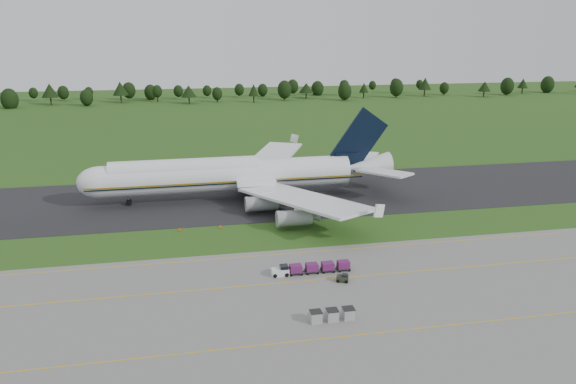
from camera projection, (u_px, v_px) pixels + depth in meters
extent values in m
plane|color=#274D17|center=(261.00, 236.00, 112.27)|extent=(600.00, 600.00, 0.00)
cube|color=slate|center=(297.00, 319.00, 80.23)|extent=(300.00, 52.00, 0.06)
cube|color=black|center=(244.00, 197.00, 138.64)|extent=(300.00, 40.00, 0.08)
cube|color=gold|center=(281.00, 283.00, 91.53)|extent=(300.00, 0.25, 0.01)
cube|color=gold|center=(306.00, 340.00, 74.57)|extent=(300.00, 0.20, 0.01)
cube|color=gold|center=(269.00, 255.00, 102.83)|extent=(120.00, 0.20, 0.01)
cylinder|color=black|center=(10.00, 105.00, 295.13)|extent=(0.70, 0.70, 2.98)
sphere|color=black|center=(10.00, 99.00, 294.27)|extent=(8.89, 8.89, 8.89)
cylinder|color=black|center=(51.00, 101.00, 307.44)|extent=(0.70, 0.70, 4.21)
cone|color=black|center=(50.00, 90.00, 305.81)|extent=(8.97, 8.97, 7.48)
cylinder|color=black|center=(87.00, 103.00, 303.49)|extent=(0.70, 0.70, 2.95)
sphere|color=black|center=(87.00, 98.00, 302.64)|extent=(6.82, 6.82, 6.82)
cylinder|color=black|center=(121.00, 99.00, 316.54)|extent=(0.70, 0.70, 4.27)
cone|color=black|center=(120.00, 88.00, 314.89)|extent=(8.61, 8.61, 7.60)
cylinder|color=black|center=(158.00, 98.00, 320.48)|extent=(0.70, 0.70, 3.94)
sphere|color=black|center=(157.00, 91.00, 319.35)|extent=(5.51, 5.51, 5.51)
cylinder|color=black|center=(189.00, 100.00, 313.17)|extent=(0.70, 0.70, 3.65)
cone|color=black|center=(189.00, 91.00, 311.76)|extent=(8.72, 8.72, 6.49)
cylinder|color=black|center=(217.00, 99.00, 319.80)|extent=(0.70, 0.70, 3.12)
sphere|color=black|center=(217.00, 94.00, 318.91)|extent=(5.78, 5.78, 5.78)
cylinder|color=black|center=(254.00, 99.00, 318.21)|extent=(0.70, 0.70, 3.73)
cone|color=black|center=(254.00, 90.00, 316.77)|extent=(6.00, 6.00, 6.62)
cylinder|color=black|center=(285.00, 97.00, 328.09)|extent=(0.70, 0.70, 4.05)
sphere|color=black|center=(285.00, 90.00, 326.93)|extent=(8.23, 8.23, 8.23)
cylinder|color=black|center=(306.00, 96.00, 337.39)|extent=(0.70, 0.70, 3.30)
cone|color=black|center=(306.00, 88.00, 336.11)|extent=(8.84, 8.84, 5.87)
cylinder|color=black|center=(345.00, 97.00, 327.04)|extent=(0.70, 0.70, 3.50)
sphere|color=black|center=(345.00, 91.00, 326.04)|extent=(7.78, 7.78, 7.78)
cylinder|color=black|center=(364.00, 95.00, 339.51)|extent=(0.70, 0.70, 3.26)
cone|color=black|center=(364.00, 88.00, 338.25)|extent=(5.72, 5.72, 5.79)
cylinder|color=black|center=(396.00, 94.00, 340.54)|extent=(0.70, 0.70, 3.97)
sphere|color=black|center=(397.00, 88.00, 339.40)|extent=(8.15, 8.15, 8.15)
cylinder|color=black|center=(424.00, 93.00, 347.43)|extent=(0.70, 0.70, 4.12)
cone|color=black|center=(425.00, 84.00, 345.84)|extent=(7.96, 7.96, 7.32)
cylinder|color=black|center=(444.00, 93.00, 353.68)|extent=(0.70, 0.70, 2.91)
sphere|color=black|center=(444.00, 88.00, 352.85)|extent=(5.73, 5.73, 5.73)
cylinder|color=black|center=(484.00, 94.00, 344.40)|extent=(0.70, 0.70, 3.41)
cone|color=black|center=(485.00, 86.00, 343.08)|extent=(7.68, 7.68, 6.06)
cylinder|color=black|center=(507.00, 92.00, 353.93)|extent=(0.70, 0.70, 3.68)
sphere|color=black|center=(507.00, 86.00, 352.87)|extent=(8.25, 8.25, 8.25)
cylinder|color=black|center=(522.00, 91.00, 363.02)|extent=(0.70, 0.70, 3.45)
cone|color=black|center=(523.00, 83.00, 361.68)|extent=(6.64, 6.64, 6.14)
cylinder|color=black|center=(547.00, 90.00, 367.62)|extent=(0.70, 0.70, 3.42)
sphere|color=black|center=(548.00, 85.00, 366.64)|extent=(8.51, 8.51, 8.51)
cylinder|color=white|center=(228.00, 176.00, 135.27)|extent=(59.50, 7.98, 7.38)
cylinder|color=white|center=(185.00, 171.00, 132.77)|extent=(34.89, 6.10, 5.75)
sphere|color=white|center=(100.00, 182.00, 129.44)|extent=(7.38, 7.38, 7.38)
cone|color=white|center=(367.00, 167.00, 142.05)|extent=(11.34, 7.12, 7.01)
cube|color=#B6901B|center=(230.00, 182.00, 131.95)|extent=(65.57, 0.72, 0.36)
cube|color=white|center=(302.00, 199.00, 119.82)|extent=(24.75, 35.74, 0.56)
cube|color=white|center=(270.00, 159.00, 156.62)|extent=(24.21, 35.86, 0.56)
cylinder|color=gray|center=(262.00, 203.00, 125.29)|extent=(7.21, 3.35, 3.28)
cylinder|color=gray|center=(294.00, 218.00, 115.66)|extent=(7.21, 3.35, 3.28)
cylinder|color=gray|center=(246.00, 175.00, 149.57)|extent=(7.21, 3.35, 3.28)
cylinder|color=gray|center=(258.00, 165.00, 161.13)|extent=(7.21, 3.35, 3.28)
cube|color=black|center=(359.00, 140.00, 139.63)|extent=(14.95, 0.71, 16.45)
cube|color=white|center=(384.00, 172.00, 135.04)|extent=(11.92, 14.26, 0.46)
cube|color=white|center=(363.00, 159.00, 149.49)|extent=(11.75, 14.30, 0.46)
cylinder|color=slate|center=(129.00, 201.00, 131.99)|extent=(0.37, 0.37, 2.25)
cylinder|color=black|center=(129.00, 202.00, 132.12)|extent=(1.34, 0.94, 1.33)
cylinder|color=slate|center=(257.00, 199.00, 133.48)|extent=(0.37, 0.37, 2.25)
cylinder|color=black|center=(257.00, 200.00, 133.61)|extent=(1.34, 0.94, 1.33)
cylinder|color=slate|center=(251.00, 188.00, 142.15)|extent=(0.37, 0.37, 2.25)
cylinder|color=black|center=(251.00, 190.00, 142.28)|extent=(1.34, 0.94, 1.33)
cube|color=white|center=(280.00, 272.00, 94.16)|extent=(2.90, 1.56, 1.23)
cylinder|color=black|center=(275.00, 276.00, 93.32)|extent=(0.67, 0.25, 0.67)
cube|color=black|center=(296.00, 272.00, 94.73)|extent=(2.23, 1.67, 0.13)
cube|color=#571850|center=(296.00, 268.00, 94.54)|extent=(2.01, 1.56, 1.23)
cylinder|color=black|center=(291.00, 275.00, 93.88)|extent=(0.38, 0.17, 0.38)
cube|color=black|center=(312.00, 271.00, 95.25)|extent=(2.23, 1.67, 0.13)
cube|color=#571850|center=(312.00, 267.00, 95.06)|extent=(2.01, 1.56, 1.23)
cylinder|color=black|center=(308.00, 274.00, 94.40)|extent=(0.38, 0.17, 0.38)
cube|color=black|center=(328.00, 269.00, 95.77)|extent=(2.23, 1.67, 0.13)
cube|color=#571850|center=(328.00, 266.00, 95.58)|extent=(2.01, 1.56, 1.23)
cylinder|color=black|center=(324.00, 273.00, 94.92)|extent=(0.38, 0.17, 0.38)
cube|color=black|center=(343.00, 268.00, 96.28)|extent=(2.23, 1.67, 0.13)
cube|color=#571850|center=(343.00, 264.00, 96.10)|extent=(2.01, 1.56, 1.23)
cylinder|color=black|center=(339.00, 271.00, 95.44)|extent=(0.38, 0.17, 0.38)
cylinder|color=black|center=(280.00, 274.00, 94.24)|extent=(0.67, 0.25, 0.67)
cube|color=#272C1E|center=(342.00, 279.00, 91.88)|extent=(2.21, 1.78, 1.05)
cylinder|color=black|center=(339.00, 282.00, 91.28)|extent=(0.54, 0.19, 0.54)
cylinder|color=black|center=(345.00, 278.00, 92.61)|extent=(0.54, 0.19, 0.54)
cube|color=#999999|center=(316.00, 317.00, 79.12)|extent=(1.58, 1.58, 1.58)
cube|color=black|center=(316.00, 312.00, 78.89)|extent=(1.67, 1.67, 0.08)
cube|color=#999999|center=(332.00, 315.00, 79.56)|extent=(1.58, 1.58, 1.58)
cube|color=black|center=(332.00, 310.00, 79.33)|extent=(1.67, 1.67, 0.08)
cube|color=#999999|center=(348.00, 314.00, 80.01)|extent=(1.58, 1.58, 1.58)
cube|color=black|center=(349.00, 308.00, 79.78)|extent=(1.67, 1.67, 0.08)
cube|color=#EF5007|center=(180.00, 230.00, 115.18)|extent=(0.50, 0.12, 0.60)
cube|color=black|center=(180.00, 231.00, 115.26)|extent=(0.30, 0.30, 0.04)
cube|color=#EF5007|center=(221.00, 227.00, 116.72)|extent=(0.50, 0.12, 0.60)
cube|color=black|center=(221.00, 228.00, 116.80)|extent=(0.30, 0.30, 0.04)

